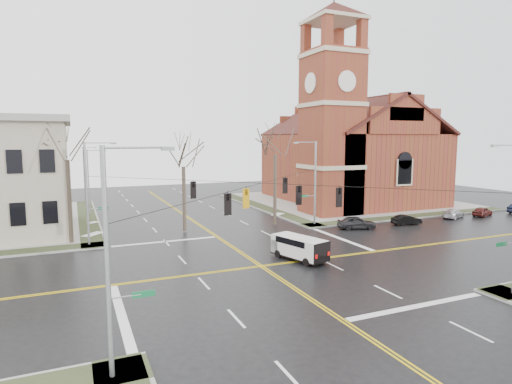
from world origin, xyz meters
name	(u,v)px	position (x,y,z in m)	size (l,w,h in m)	color
ground	(261,266)	(0.00, 0.00, 0.00)	(120.00, 120.00, 0.00)	black
sidewalks	(261,265)	(0.00, 0.00, 0.08)	(80.00, 80.00, 0.17)	gray
road_markings	(261,266)	(0.00, 0.00, 0.01)	(100.00, 100.00, 0.01)	gold
church	(346,146)	(24.76, 24.78, 8.43)	(24.28, 27.48, 27.50)	brown
signal_pole_ne	(314,180)	(11.32, 11.50, 4.95)	(2.75, 0.22, 9.00)	gray
signal_pole_nw	(89,190)	(-11.32, 11.50, 4.95)	(2.75, 0.22, 9.00)	gray
signal_pole_sw	(112,256)	(-11.32, -11.50, 4.95)	(2.75, 0.22, 9.00)	gray
span_wires	(261,183)	(0.00, 0.00, 6.20)	(23.02, 23.02, 0.03)	black
traffic_signals	(265,194)	(0.00, -0.67, 5.45)	(8.21, 8.26, 1.30)	black
streetlight_north_a	(90,179)	(-10.65, 28.00, 4.47)	(2.30, 0.20, 8.00)	gray
streetlight_north_b	(85,169)	(-10.65, 48.00, 4.47)	(2.30, 0.20, 8.00)	gray
cargo_van	(298,246)	(3.36, 0.54, 1.06)	(3.13, 5.03, 1.79)	white
parked_car_a	(357,223)	(14.61, 8.18, 0.68)	(1.60, 3.97, 1.35)	black
parked_car_b	(407,220)	(21.00, 7.80, 0.55)	(1.16, 3.33, 1.10)	black
parked_car_c	(453,213)	(29.12, 8.82, 0.53)	(1.50, 3.69, 1.07)	#BEBDC0
parked_car_d	(482,211)	(33.37, 8.29, 0.58)	(1.38, 3.43, 1.17)	#501B17
tree_nw_far	(67,154)	(-12.91, 12.93, 8.05)	(4.00, 4.00, 11.12)	#3B3226
tree_nw_near	(183,162)	(-2.34, 13.86, 7.07)	(4.00, 4.00, 9.74)	#3B3226
tree_ne	(275,150)	(7.49, 13.18, 8.24)	(4.00, 4.00, 11.39)	#3B3226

